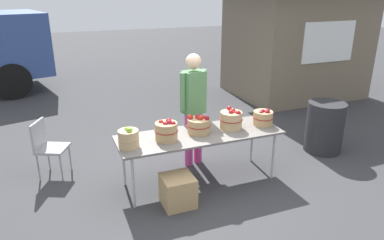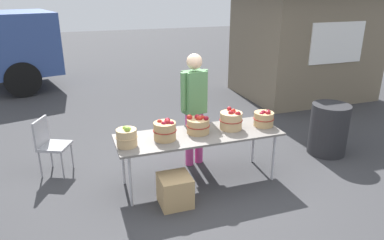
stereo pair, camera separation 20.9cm
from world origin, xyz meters
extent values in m
plane|color=#38383A|center=(0.00, 0.00, 0.00)|extent=(40.00, 40.00, 0.00)
cube|color=slate|center=(0.00, 0.00, 0.73)|extent=(2.30, 0.76, 0.03)
cylinder|color=#B2B2B7|center=(-1.03, -0.30, 0.36)|extent=(0.04, 0.04, 0.72)
cylinder|color=#B2B2B7|center=(1.03, -0.30, 0.36)|extent=(0.04, 0.04, 0.72)
cylinder|color=#B2B2B7|center=(-1.03, 0.30, 0.36)|extent=(0.04, 0.04, 0.72)
cylinder|color=#B2B2B7|center=(1.03, 0.30, 0.36)|extent=(0.04, 0.04, 0.72)
cylinder|color=tan|center=(-1.01, -0.07, 0.86)|extent=(0.26, 0.26, 0.23)
torus|color=tan|center=(-1.01, -0.07, 0.87)|extent=(0.28, 0.28, 0.01)
sphere|color=#8CB738|center=(-1.01, -0.07, 0.97)|extent=(0.07, 0.07, 0.07)
sphere|color=#7AA833|center=(-1.00, -0.12, 0.99)|extent=(0.07, 0.07, 0.07)
sphere|color=#7AA833|center=(-1.02, -0.02, 0.97)|extent=(0.07, 0.07, 0.07)
sphere|color=#9EC647|center=(-1.01, -0.05, 0.98)|extent=(0.06, 0.06, 0.06)
sphere|color=#8CB738|center=(-1.01, -0.07, 0.99)|extent=(0.07, 0.07, 0.07)
sphere|color=#8CB738|center=(-0.98, -0.08, 0.97)|extent=(0.08, 0.08, 0.08)
cylinder|color=tan|center=(-0.50, -0.03, 0.87)|extent=(0.30, 0.30, 0.24)
torus|color=maroon|center=(-0.50, -0.03, 0.88)|extent=(0.32, 0.32, 0.01)
sphere|color=maroon|center=(-0.42, -0.09, 0.99)|extent=(0.07, 0.07, 0.07)
sphere|color=maroon|center=(-0.51, -0.06, 0.98)|extent=(0.08, 0.08, 0.08)
sphere|color=maroon|center=(-0.46, -0.06, 1.00)|extent=(0.08, 0.08, 0.08)
sphere|color=#B22319|center=(-0.55, 0.02, 0.99)|extent=(0.07, 0.07, 0.07)
sphere|color=maroon|center=(-0.45, 0.01, 1.00)|extent=(0.08, 0.08, 0.08)
cylinder|color=tan|center=(0.00, 0.04, 0.85)|extent=(0.31, 0.31, 0.20)
torus|color=maroon|center=(0.00, 0.04, 0.86)|extent=(0.33, 0.33, 0.01)
sphere|color=maroon|center=(0.00, 0.08, 0.97)|extent=(0.07, 0.07, 0.07)
sphere|color=#B22319|center=(0.08, 0.06, 0.95)|extent=(0.08, 0.08, 0.08)
sphere|color=#B22319|center=(0.00, 0.03, 0.97)|extent=(0.07, 0.07, 0.07)
sphere|color=maroon|center=(-0.11, 0.09, 0.96)|extent=(0.07, 0.07, 0.07)
sphere|color=#B22319|center=(0.01, 0.02, 0.97)|extent=(0.07, 0.07, 0.07)
sphere|color=#B22319|center=(-0.11, 0.10, 0.97)|extent=(0.08, 0.08, 0.08)
sphere|color=maroon|center=(0.10, -0.02, 0.98)|extent=(0.07, 0.07, 0.07)
cylinder|color=tan|center=(0.50, 0.03, 0.87)|extent=(0.31, 0.31, 0.25)
torus|color=maroon|center=(0.50, 0.03, 0.88)|extent=(0.33, 0.33, 0.01)
sphere|color=maroon|center=(0.47, 0.00, 1.01)|extent=(0.07, 0.07, 0.07)
sphere|color=maroon|center=(0.56, -0.06, 1.00)|extent=(0.08, 0.08, 0.08)
sphere|color=maroon|center=(0.51, 0.01, 0.98)|extent=(0.07, 0.07, 0.07)
sphere|color=#B22319|center=(0.54, 0.07, 1.00)|extent=(0.07, 0.07, 0.07)
sphere|color=maroon|center=(0.51, 0.14, 1.01)|extent=(0.07, 0.07, 0.07)
cylinder|color=tan|center=(1.00, -0.01, 0.85)|extent=(0.28, 0.28, 0.21)
torus|color=maroon|center=(1.00, -0.01, 0.86)|extent=(0.30, 0.30, 0.01)
sphere|color=maroon|center=(0.94, -0.04, 0.95)|extent=(0.07, 0.07, 0.07)
sphere|color=maroon|center=(0.99, -0.01, 0.95)|extent=(0.08, 0.08, 0.08)
sphere|color=maroon|center=(1.04, -0.06, 0.97)|extent=(0.07, 0.07, 0.07)
sphere|color=maroon|center=(1.02, -0.08, 0.96)|extent=(0.08, 0.08, 0.08)
cylinder|color=#CC3F8C|center=(0.22, 0.59, 0.43)|extent=(0.13, 0.13, 0.86)
cylinder|color=#CC3F8C|center=(0.04, 0.55, 0.43)|extent=(0.13, 0.13, 0.86)
cube|color=#4C7F4C|center=(0.13, 0.57, 1.18)|extent=(0.37, 0.30, 0.64)
sphere|color=beige|center=(0.13, 0.57, 1.64)|extent=(0.23, 0.23, 0.23)
cylinder|color=#4C7F4C|center=(0.31, 0.62, 1.22)|extent=(0.09, 0.09, 0.57)
cylinder|color=#4C7F4C|center=(-0.05, 0.53, 1.22)|extent=(0.09, 0.09, 0.57)
cube|color=#334C8C|center=(-2.84, 6.52, 1.25)|extent=(2.27, 2.48, 1.60)
cube|color=black|center=(-2.02, 6.73, 1.57)|extent=(0.48, 1.72, 0.80)
cylinder|color=black|center=(-2.76, 5.56, 0.45)|extent=(0.94, 0.49, 0.90)
cube|color=#726651|center=(4.07, 3.43, 1.30)|extent=(3.03, 2.43, 2.60)
cube|color=white|center=(4.06, 2.22, 1.50)|extent=(1.40, 0.06, 0.90)
cube|color=#99999E|center=(-1.94, 0.96, 0.44)|extent=(0.53, 0.53, 0.04)
cube|color=#99999E|center=(-2.10, 1.03, 0.66)|extent=(0.20, 0.38, 0.40)
cylinder|color=gray|center=(-1.85, 0.73, 0.21)|extent=(0.02, 0.02, 0.42)
cylinder|color=gray|center=(-1.71, 1.04, 0.21)|extent=(0.02, 0.02, 0.42)
cylinder|color=gray|center=(-2.16, 0.87, 0.21)|extent=(0.02, 0.02, 0.42)
cylinder|color=gray|center=(-2.02, 1.18, 0.21)|extent=(0.02, 0.02, 0.42)
cylinder|color=#262628|center=(2.39, 0.21, 0.43)|extent=(0.62, 0.62, 0.86)
cube|color=tan|center=(-0.49, -0.44, 0.20)|extent=(0.40, 0.40, 0.40)
camera|label=1|loc=(-1.80, -4.25, 2.66)|focal=33.68mm
camera|label=2|loc=(-1.60, -4.32, 2.66)|focal=33.68mm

